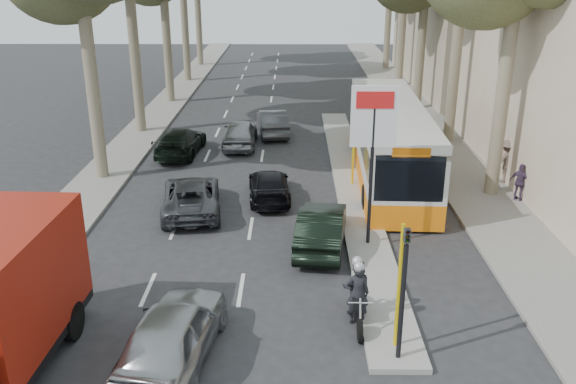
# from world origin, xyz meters

# --- Properties ---
(ground) EXTENTS (120.00, 120.00, 0.00)m
(ground) POSITION_xyz_m (0.00, 0.00, 0.00)
(ground) COLOR #28282B
(ground) RESTS_ON ground
(sidewalk_right) EXTENTS (3.20, 70.00, 0.12)m
(sidewalk_right) POSITION_xyz_m (8.60, 25.00, 0.06)
(sidewalk_right) COLOR gray
(sidewalk_right) RESTS_ON ground
(median_left) EXTENTS (2.40, 64.00, 0.12)m
(median_left) POSITION_xyz_m (-8.00, 28.00, 0.06)
(median_left) COLOR gray
(median_left) RESTS_ON ground
(traffic_island) EXTENTS (1.50, 26.00, 0.16)m
(traffic_island) POSITION_xyz_m (3.25, 11.00, 0.08)
(traffic_island) COLOR gray
(traffic_island) RESTS_ON ground
(billboard) EXTENTS (1.50, 12.10, 5.60)m
(billboard) POSITION_xyz_m (3.25, 5.00, 3.70)
(billboard) COLOR yellow
(billboard) RESTS_ON ground
(traffic_light_island) EXTENTS (0.16, 0.41, 3.60)m
(traffic_light_island) POSITION_xyz_m (3.25, -1.50, 2.49)
(traffic_light_island) COLOR black
(traffic_light_island) RESTS_ON ground
(silver_hatchback) EXTENTS (2.48, 4.86, 1.59)m
(silver_hatchback) POSITION_xyz_m (-2.25, -1.48, 0.79)
(silver_hatchback) COLOR #A1A4A8
(silver_hatchback) RESTS_ON ground
(dark_hatchback) EXTENTS (2.06, 4.52, 1.44)m
(dark_hatchback) POSITION_xyz_m (1.64, 4.99, 0.72)
(dark_hatchback) COLOR black
(dark_hatchback) RESTS_ON ground
(queue_car_a) EXTENTS (2.81, 4.97, 1.31)m
(queue_car_a) POSITION_xyz_m (-3.32, 8.10, 0.66)
(queue_car_a) COLOR #43444A
(queue_car_a) RESTS_ON ground
(queue_car_b) EXTENTS (1.95, 4.17, 1.18)m
(queue_car_b) POSITION_xyz_m (-0.32, 9.52, 0.59)
(queue_car_b) COLOR black
(queue_car_b) RESTS_ON ground
(queue_car_c) EXTENTS (1.75, 4.29, 1.46)m
(queue_car_c) POSITION_xyz_m (-2.15, 17.15, 0.73)
(queue_car_c) COLOR gray
(queue_car_c) RESTS_ON ground
(queue_car_d) EXTENTS (2.07, 4.51, 1.43)m
(queue_car_d) POSITION_xyz_m (-0.50, 19.55, 0.72)
(queue_car_d) COLOR #46494D
(queue_car_d) RESTS_ON ground
(queue_car_e) EXTENTS (2.23, 4.79, 1.35)m
(queue_car_e) POSITION_xyz_m (-5.05, 15.68, 0.68)
(queue_car_e) COLOR black
(queue_car_e) RESTS_ON ground
(city_bus) EXTENTS (3.26, 12.85, 3.36)m
(city_bus) POSITION_xyz_m (4.99, 12.38, 1.77)
(city_bus) COLOR orange
(city_bus) RESTS_ON ground
(motorcycle) EXTENTS (0.80, 2.23, 1.89)m
(motorcycle) POSITION_xyz_m (2.40, 0.40, 0.86)
(motorcycle) COLOR black
(motorcycle) RESTS_ON ground
(pedestrian_near) EXTENTS (0.95, 0.95, 1.53)m
(pedestrian_near) POSITION_xyz_m (9.86, 9.16, 0.89)
(pedestrian_near) COLOR #4B3955
(pedestrian_near) RESTS_ON sidewalk_right
(pedestrian_far) EXTENTS (1.35, 1.00, 1.91)m
(pedestrian_far) POSITION_xyz_m (10.00, 11.37, 1.08)
(pedestrian_far) COLOR #67574D
(pedestrian_far) RESTS_ON sidewalk_right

